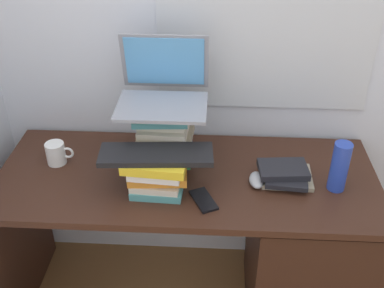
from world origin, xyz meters
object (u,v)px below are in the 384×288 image
Objects in this scene: keyboard at (156,155)px; water_bottle at (340,167)px; desk at (277,243)px; cell_phone at (203,200)px; book_stack_tall at (164,137)px; book_stack_keyboard_riser at (157,173)px; book_stack_side at (285,174)px; laptop at (163,87)px; mug at (56,153)px; computer_mouse at (257,180)px.

keyboard is 0.70m from water_bottle.
desk is 0.49m from cell_phone.
book_stack_keyboard_riser is at bearing -93.13° from book_stack_tall.
book_stack_tall is 0.31m from cell_phone.
water_bottle is at bearing -12.59° from book_stack_side.
laptop reaches higher than book_stack_tall.
keyboard is at bearing -20.09° from mug.
desk is 0.38m from computer_mouse.
cell_phone is (0.17, -0.29, -0.33)m from laptop.
book_stack_keyboard_riser is 0.71× the size of laptop.
desk is at bearing -4.80° from mug.
water_bottle reaches higher than cell_phone.
book_stack_side is at bearing 167.41° from water_bottle.
computer_mouse is 0.89× the size of mug.
desk is 6.23× the size of book_stack_keyboard_riser.
book_stack_tall is 0.65× the size of keyboard.
desk is at bearing -10.09° from book_stack_tall.
book_stack_side reaches higher than computer_mouse.
desk is at bearing 8.58° from computer_mouse.
desk is 3.68× the size of keyboard.
book_stack_tall reaches higher than cell_phone.
book_stack_tall is at bearing 1.08° from mug.
mug is at bearing 174.53° from water_bottle.
book_stack_tall is at bearing 83.51° from keyboard.
book_stack_tall is at bearing 86.87° from book_stack_keyboard_riser.
cell_phone is at bearing -157.02° from desk.
mug is (-0.44, 0.17, -0.04)m from book_stack_keyboard_riser.
cell_phone is at bearing -168.04° from water_bottle.
water_bottle is 0.53m from cell_phone.
water_bottle is at bearing -8.79° from desk.
mug is at bearing 176.02° from book_stack_side.
laptop is 0.74m from water_bottle.
book_stack_keyboard_riser is at bearing -170.37° from desk.
mug is (-0.94, 0.07, 0.02)m from book_stack_side.
desk is 4.43× the size of laptop.
book_stack_keyboard_riser is (-0.51, -0.09, 0.42)m from desk.
book_stack_tall is at bearing 170.26° from water_bottle.
book_stack_tall is (-0.50, 0.09, 0.48)m from desk.
book_stack_keyboard_riser is 0.20m from cell_phone.
book_stack_side is at bearing 15.73° from computer_mouse.
water_bottle reaches higher than book_stack_keyboard_riser.
keyboard reaches higher than book_stack_side.
keyboard is at bearing -170.66° from desk.
keyboard is at bearing 67.30° from book_stack_keyboard_riser.
computer_mouse is at bearing 4.40° from cell_phone.
laptop reaches higher than desk.
book_stack_keyboard_riser is at bearing -168.72° from book_stack_side.
book_stack_tall is 1.09× the size of book_stack_keyboard_riser.
water_bottle is at bearing -9.74° from book_stack_tall.
water_bottle is (0.68, -0.12, -0.04)m from book_stack_tall.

